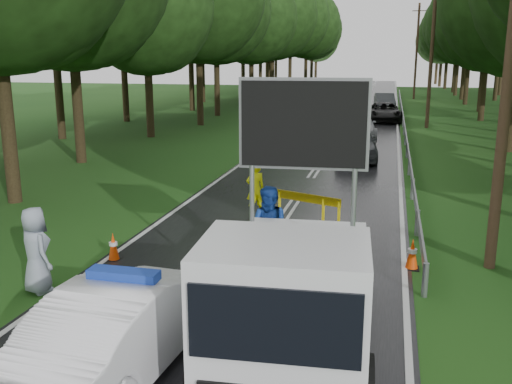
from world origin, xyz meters
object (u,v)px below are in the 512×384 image
(police_sedan, at_px, (126,324))
(queue_car_first, at_px, (355,142))
(work_truck, at_px, (293,288))
(queue_car_second, at_px, (356,126))
(queue_car_third, at_px, (384,112))
(officer, at_px, (255,189))
(barrier, at_px, (301,202))
(civilian, at_px, (271,231))
(queue_car_fourth, at_px, (384,102))

(police_sedan, relative_size, queue_car_first, 0.96)
(work_truck, height_order, queue_car_second, work_truck)
(queue_car_first, xyz_separation_m, queue_car_third, (1.04, 15.88, -0.10))
(work_truck, bearing_deg, queue_car_third, 84.90)
(officer, bearing_deg, queue_car_third, -133.26)
(barrier, bearing_deg, queue_car_third, 108.09)
(officer, bearing_deg, police_sedan, 54.49)
(queue_car_third, bearing_deg, work_truck, -96.29)
(civilian, bearing_deg, officer, 110.70)
(officer, xyz_separation_m, queue_car_fourth, (3.17, 34.99, -0.06))
(police_sedan, xyz_separation_m, queue_car_fourth, (3.09, 43.71, 0.02))
(barrier, distance_m, queue_car_first, 11.24)
(barrier, distance_m, civilian, 3.51)
(queue_car_second, bearing_deg, queue_car_fourth, 80.23)
(queue_car_first, xyz_separation_m, queue_car_fourth, (0.92, 24.77, -0.05))
(queue_car_third, distance_m, queue_car_fourth, 8.89)
(queue_car_first, bearing_deg, barrier, -99.66)
(queue_car_fourth, bearing_deg, barrier, -98.84)
(barrier, xyz_separation_m, queue_car_second, (0.38, 17.79, 0.01))
(work_truck, relative_size, queue_car_third, 1.11)
(queue_car_second, bearing_deg, queue_car_first, -92.59)
(queue_car_third, bearing_deg, queue_car_second, -103.41)
(civilian, height_order, queue_car_third, civilian)
(queue_car_second, relative_size, queue_car_third, 1.07)
(queue_car_first, height_order, queue_car_second, queue_car_first)
(work_truck, height_order, queue_car_fourth, work_truck)
(queue_car_first, height_order, queue_car_third, queue_car_first)
(work_truck, distance_m, queue_car_fourth, 42.83)
(officer, relative_size, queue_car_fourth, 0.36)
(police_sedan, bearing_deg, work_truck, -154.98)
(police_sedan, xyz_separation_m, queue_car_second, (1.81, 25.51, 0.04))
(work_truck, height_order, officer, work_truck)
(civilian, xyz_separation_m, queue_car_second, (0.49, 21.29, -0.21))
(officer, height_order, queue_car_fourth, officer)
(officer, distance_m, queue_car_second, 16.90)
(work_truck, xyz_separation_m, officer, (-2.44, 7.83, -0.35))
(officer, height_order, queue_car_second, officer)
(police_sedan, relative_size, work_truck, 0.81)
(officer, relative_size, queue_car_second, 0.31)
(officer, bearing_deg, work_truck, 71.26)
(civilian, height_order, queue_car_fourth, civilian)
(work_truck, relative_size, queue_car_first, 1.18)
(civilian, relative_size, queue_car_fourth, 0.44)
(officer, relative_size, queue_car_third, 0.32)
(queue_car_first, bearing_deg, work_truck, -95.25)
(queue_car_second, bearing_deg, barrier, -96.98)
(queue_car_first, distance_m, queue_car_fourth, 24.79)
(queue_car_fourth, bearing_deg, work_truck, -97.17)
(officer, distance_m, queue_car_fourth, 35.13)
(police_sedan, bearing_deg, queue_car_third, -90.86)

